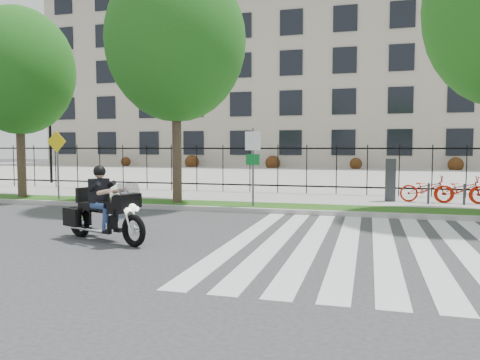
# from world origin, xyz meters

# --- Properties ---
(ground) EXTENTS (120.00, 120.00, 0.00)m
(ground) POSITION_xyz_m (0.00, 0.00, 0.00)
(ground) COLOR #323234
(ground) RESTS_ON ground
(curb) EXTENTS (60.00, 0.20, 0.15)m
(curb) POSITION_xyz_m (0.00, 4.10, 0.07)
(curb) COLOR #A4A19A
(curb) RESTS_ON ground
(grass_verge) EXTENTS (60.00, 1.50, 0.15)m
(grass_verge) POSITION_xyz_m (0.00, 4.95, 0.07)
(grass_verge) COLOR #225114
(grass_verge) RESTS_ON ground
(sidewalk) EXTENTS (60.00, 3.50, 0.15)m
(sidewalk) POSITION_xyz_m (0.00, 7.45, 0.07)
(sidewalk) COLOR #AAA79F
(sidewalk) RESTS_ON ground
(plaza) EXTENTS (80.00, 34.00, 0.10)m
(plaza) POSITION_xyz_m (0.00, 25.00, 0.05)
(plaza) COLOR #AAA79F
(plaza) RESTS_ON ground
(crosswalk_stripes) EXTENTS (5.70, 8.00, 0.01)m
(crosswalk_stripes) POSITION_xyz_m (4.83, 0.00, 0.01)
(crosswalk_stripes) COLOR silver
(crosswalk_stripes) RESTS_ON ground
(iron_fence) EXTENTS (30.00, 0.06, 2.00)m
(iron_fence) POSITION_xyz_m (0.00, 9.20, 1.15)
(iron_fence) COLOR black
(iron_fence) RESTS_ON sidewalk
(office_building) EXTENTS (60.00, 21.90, 20.15)m
(office_building) POSITION_xyz_m (0.00, 44.92, 9.97)
(office_building) COLOR #AB9F8A
(office_building) RESTS_ON ground
(lamp_post_left) EXTENTS (1.06, 0.70, 4.25)m
(lamp_post_left) POSITION_xyz_m (-12.00, 12.00, 3.21)
(lamp_post_left) COLOR black
(lamp_post_left) RESTS_ON ground
(street_tree_0) EXTENTS (4.14, 4.14, 7.14)m
(street_tree_0) POSITION_xyz_m (-7.90, 4.95, 4.90)
(street_tree_0) COLOR #3B2B20
(street_tree_0) RESTS_ON grass_verge
(street_tree_1) EXTENTS (4.74, 4.74, 8.22)m
(street_tree_1) POSITION_xyz_m (-1.51, 4.95, 5.63)
(street_tree_1) COLOR #3B2B20
(street_tree_1) RESTS_ON grass_verge
(sign_pole_regulatory) EXTENTS (0.50, 0.09, 2.50)m
(sign_pole_regulatory) POSITION_xyz_m (1.27, 4.58, 1.74)
(sign_pole_regulatory) COLOR #59595B
(sign_pole_regulatory) RESTS_ON grass_verge
(sign_pole_warning) EXTENTS (0.78, 0.09, 2.49)m
(sign_pole_warning) POSITION_xyz_m (-6.03, 4.58, 1.74)
(sign_pole_warning) COLOR #59595B
(sign_pole_warning) RESTS_ON grass_verge
(motorcycle_rider) EXTENTS (2.44, 1.32, 1.99)m
(motorcycle_rider) POSITION_xyz_m (-0.66, -1.06, 0.66)
(motorcycle_rider) COLOR black
(motorcycle_rider) RESTS_ON ground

